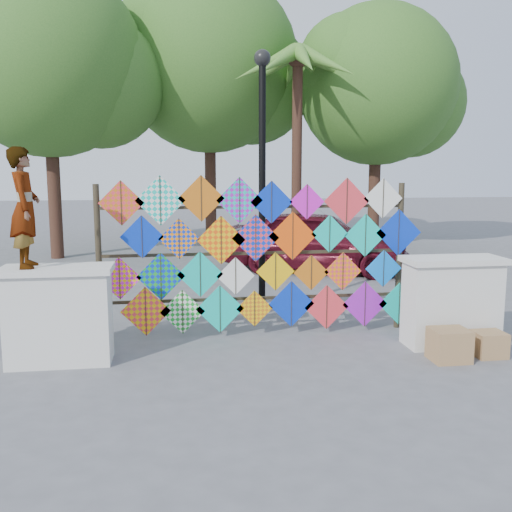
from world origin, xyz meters
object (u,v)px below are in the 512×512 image
Objects in this scene: lamppost at (262,158)px; sedan at (317,241)px; kite_rack at (260,256)px; vendor_woman at (25,208)px.

sedan is at bearing 63.29° from lamppost.
sedan is at bearing 66.98° from kite_rack.
lamppost reaches higher than kite_rack.
vendor_woman is 4.06m from lamppost.
lamppost is (-1.97, -3.92, 1.93)m from sedan.
vendor_woman is 8.21m from sedan.
kite_rack is 3.34m from vendor_woman.
kite_rack is 1.11× the size of lamppost.
lamppost is at bearing 79.58° from kite_rack.
vendor_woman reaches higher than kite_rack.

